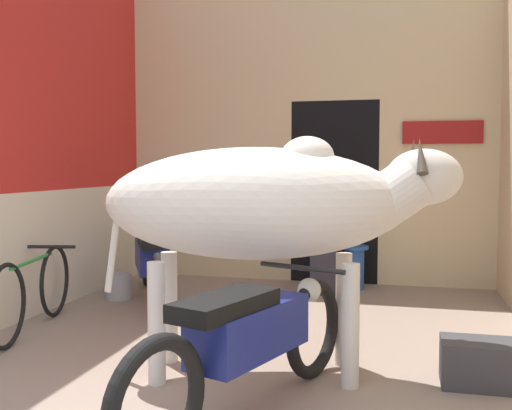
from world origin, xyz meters
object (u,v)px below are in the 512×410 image
at_px(cow, 267,204).
at_px(crate, 478,363).
at_px(motorcycle_far, 152,260).
at_px(shopkeeper_seated, 325,227).
at_px(bicycle, 33,291).
at_px(motorcycle_near, 249,339).
at_px(plastic_stool, 354,266).
at_px(bucket, 119,286).

relative_size(cow, crate, 5.30).
relative_size(cow, motorcycle_far, 1.23).
distance_m(motorcycle_far, shopkeeper_seated, 1.84).
bearing_deg(bicycle, motorcycle_far, 68.73).
bearing_deg(cow, crate, 4.91).
height_order(motorcycle_near, plastic_stool, motorcycle_near).
relative_size(bicycle, crate, 3.59).
bearing_deg(cow, motorcycle_near, -85.33).
relative_size(cow, bucket, 8.97).
relative_size(motorcycle_near, crate, 4.51).
distance_m(bicycle, crate, 3.42).
relative_size(crate, bucket, 1.69).
bearing_deg(motorcycle_near, shopkeeper_seated, 90.25).
bearing_deg(cow, bicycle, 165.83).
distance_m(crate, bucket, 3.65).
xyz_separation_m(bicycle, plastic_stool, (2.41, 2.29, -0.08)).
bearing_deg(motorcycle_far, plastic_stool, 28.37).
bearing_deg(bicycle, cow, -14.17).
bearing_deg(motorcycle_far, bicycle, -111.27).
bearing_deg(motorcycle_near, bicycle, 150.73).
distance_m(shopkeeper_seated, crate, 2.83).
bearing_deg(plastic_stool, bucket, -155.06).
height_order(cow, plastic_stool, cow).
relative_size(bicycle, shopkeeper_seated, 1.21).
xyz_separation_m(cow, motorcycle_near, (0.05, -0.67, -0.68)).
relative_size(motorcycle_near, shopkeeper_seated, 1.52).
bearing_deg(shopkeeper_seated, cow, -90.91).
height_order(motorcycle_near, bucket, motorcycle_near).
relative_size(motorcycle_near, bucket, 7.63).
bearing_deg(plastic_stool, bicycle, -136.45).
bearing_deg(bucket, shopkeeper_seated, 22.36).
bearing_deg(crate, shopkeeper_seated, 117.12).
distance_m(motorcycle_near, bucket, 3.17).
bearing_deg(bucket, crate, -26.87).
height_order(bicycle, plastic_stool, bicycle).
relative_size(cow, plastic_stool, 4.88).
bearing_deg(bicycle, motorcycle_near, -29.27).
relative_size(motorcycle_near, plastic_stool, 4.15).
bearing_deg(crate, motorcycle_far, 150.09).
distance_m(motorcycle_near, shopkeeper_seated, 3.26).
relative_size(motorcycle_far, bucket, 7.26).
bearing_deg(motorcycle_near, cow, 94.67).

